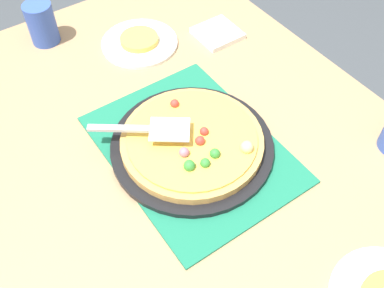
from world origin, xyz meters
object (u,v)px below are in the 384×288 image
at_px(cup_far, 42,23).
at_px(plate_far_right, 140,43).
at_px(pizza_pan, 192,146).
at_px(pizza_server, 148,129).
at_px(served_slice_right, 139,39).
at_px(pizza, 193,141).
at_px(napkin_stack, 217,33).

bearing_deg(cup_far, plate_far_right, 51.73).
distance_m(pizza_pan, pizza_server, 0.11).
xyz_separation_m(plate_far_right, cup_far, (-0.17, -0.22, 0.06)).
distance_m(pizza_pan, served_slice_right, 0.42).
bearing_deg(pizza, served_slice_right, 166.69).
distance_m(pizza, napkin_stack, 0.44).
relative_size(cup_far, pizza_server, 0.57).
distance_m(pizza, served_slice_right, 0.42).
bearing_deg(served_slice_right, pizza, -13.31).
bearing_deg(pizza_pan, served_slice_right, 166.59).
height_order(plate_far_right, cup_far, cup_far).
distance_m(pizza_server, napkin_stack, 0.47).
xyz_separation_m(served_slice_right, napkin_stack, (0.10, 0.21, -0.01)).
bearing_deg(served_slice_right, pizza_server, -26.72).
height_order(pizza_server, napkin_stack, pizza_server).
xyz_separation_m(pizza, plate_far_right, (-0.41, 0.10, -0.03)).
relative_size(plate_far_right, served_slice_right, 2.00).
bearing_deg(plate_far_right, pizza_pan, -13.41).
distance_m(pizza_pan, cup_far, 0.59).
bearing_deg(cup_far, served_slice_right, 51.73).
bearing_deg(pizza_pan, cup_far, -168.47).
xyz_separation_m(pizza_pan, pizza, (0.00, 0.00, 0.02)).
distance_m(served_slice_right, napkin_stack, 0.23).
height_order(pizza, napkin_stack, pizza).
height_order(served_slice_right, cup_far, cup_far).
distance_m(plate_far_right, served_slice_right, 0.01).
relative_size(pizza_pan, pizza, 1.15).
height_order(plate_far_right, served_slice_right, served_slice_right).
bearing_deg(served_slice_right, pizza_pan, -13.41).
height_order(pizza_pan, plate_far_right, pizza_pan).
bearing_deg(pizza, plate_far_right, 166.69).
height_order(cup_far, pizza_server, cup_far).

